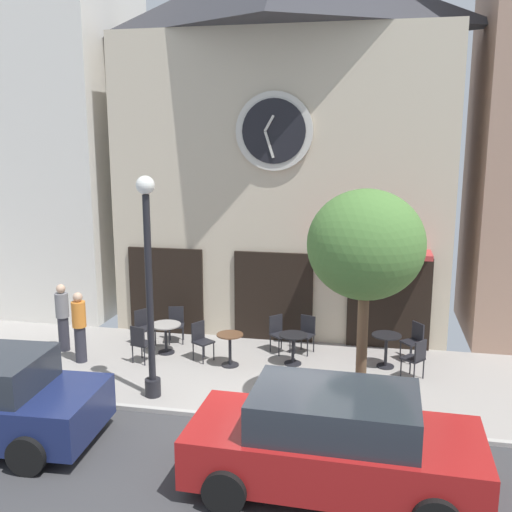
{
  "coord_description": "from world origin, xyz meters",
  "views": [
    {
      "loc": [
        1.48,
        -9.83,
        5.21
      ],
      "look_at": [
        -0.98,
        2.26,
        2.66
      ],
      "focal_mm": 41.38,
      "sensor_mm": 36.0,
      "label": 1
    }
  ],
  "objects_px": {
    "cafe_chair_outer": "(306,331)",
    "pedestrian_grey": "(63,316)",
    "parked_car_red": "(334,442)",
    "cafe_chair_left_end": "(140,341)",
    "cafe_chair_facing_wall": "(176,322)",
    "cafe_chair_corner": "(201,338)",
    "cafe_chair_right_end": "(278,331)",
    "cafe_table_center_right": "(293,344)",
    "cafe_chair_under_awning": "(144,325)",
    "cafe_table_near_curb": "(386,345)",
    "cafe_chair_by_entrance": "(416,356)",
    "cafe_table_leftmost": "(230,345)",
    "street_lamp": "(149,288)",
    "cafe_chair_curbside": "(414,339)",
    "pedestrian_orange": "(79,326)",
    "street_tree": "(366,246)",
    "cafe_table_center": "(166,332)"
  },
  "relations": [
    {
      "from": "cafe_chair_outer",
      "to": "pedestrian_grey",
      "type": "height_order",
      "value": "pedestrian_grey"
    },
    {
      "from": "parked_car_red",
      "to": "cafe_chair_left_end",
      "type": "bearing_deg",
      "value": 139.09
    },
    {
      "from": "cafe_chair_facing_wall",
      "to": "pedestrian_grey",
      "type": "xyz_separation_m",
      "value": [
        -2.5,
        -1.14,
        0.33
      ]
    },
    {
      "from": "cafe_chair_corner",
      "to": "cafe_chair_right_end",
      "type": "bearing_deg",
      "value": 27.29
    },
    {
      "from": "cafe_table_center_right",
      "to": "cafe_chair_under_awning",
      "type": "distance_m",
      "value": 3.89
    },
    {
      "from": "cafe_chair_corner",
      "to": "parked_car_red",
      "type": "relative_size",
      "value": 0.21
    },
    {
      "from": "cafe_table_near_curb",
      "to": "cafe_chair_by_entrance",
      "type": "bearing_deg",
      "value": -43.32
    },
    {
      "from": "cafe_table_leftmost",
      "to": "cafe_chair_by_entrance",
      "type": "distance_m",
      "value": 4.12
    },
    {
      "from": "cafe_chair_facing_wall",
      "to": "cafe_chair_outer",
      "type": "xyz_separation_m",
      "value": [
        3.34,
        -0.08,
        0.0
      ]
    },
    {
      "from": "cafe_table_near_curb",
      "to": "street_lamp",
      "type": "bearing_deg",
      "value": -151.78
    },
    {
      "from": "street_lamp",
      "to": "cafe_chair_curbside",
      "type": "relative_size",
      "value": 4.94
    },
    {
      "from": "pedestrian_orange",
      "to": "cafe_chair_right_end",
      "type": "bearing_deg",
      "value": 19.49
    },
    {
      "from": "pedestrian_grey",
      "to": "street_tree",
      "type": "bearing_deg",
      "value": -16.13
    },
    {
      "from": "cafe_table_leftmost",
      "to": "cafe_chair_corner",
      "type": "relative_size",
      "value": 0.84
    },
    {
      "from": "cafe_table_center_right",
      "to": "parked_car_red",
      "type": "height_order",
      "value": "parked_car_red"
    },
    {
      "from": "cafe_table_center",
      "to": "cafe_chair_curbside",
      "type": "xyz_separation_m",
      "value": [
        5.86,
        0.72,
        0.0
      ]
    },
    {
      "from": "cafe_chair_left_end",
      "to": "pedestrian_grey",
      "type": "bearing_deg",
      "value": 169.22
    },
    {
      "from": "cafe_table_center",
      "to": "cafe_chair_facing_wall",
      "type": "bearing_deg",
      "value": 91.53
    },
    {
      "from": "cafe_table_center_right",
      "to": "cafe_chair_under_awning",
      "type": "height_order",
      "value": "cafe_chair_under_awning"
    },
    {
      "from": "cafe_table_near_curb",
      "to": "pedestrian_grey",
      "type": "height_order",
      "value": "pedestrian_grey"
    },
    {
      "from": "cafe_table_center",
      "to": "cafe_chair_under_awning",
      "type": "xyz_separation_m",
      "value": [
        -0.75,
        0.44,
        0.0
      ]
    },
    {
      "from": "street_lamp",
      "to": "cafe_table_near_curb",
      "type": "height_order",
      "value": "street_lamp"
    },
    {
      "from": "street_lamp",
      "to": "cafe_chair_under_awning",
      "type": "relative_size",
      "value": 4.94
    },
    {
      "from": "cafe_chair_corner",
      "to": "pedestrian_orange",
      "type": "relative_size",
      "value": 0.54
    },
    {
      "from": "cafe_table_center_right",
      "to": "cafe_chair_curbside",
      "type": "height_order",
      "value": "cafe_chair_curbside"
    },
    {
      "from": "cafe_table_near_curb",
      "to": "cafe_chair_by_entrance",
      "type": "height_order",
      "value": "cafe_chair_by_entrance"
    },
    {
      "from": "cafe_table_center",
      "to": "cafe_chair_under_awning",
      "type": "height_order",
      "value": "cafe_chair_under_awning"
    },
    {
      "from": "cafe_chair_corner",
      "to": "pedestrian_grey",
      "type": "distance_m",
      "value": 3.49
    },
    {
      "from": "street_lamp",
      "to": "cafe_chair_curbside",
      "type": "distance_m",
      "value": 6.35
    },
    {
      "from": "parked_car_red",
      "to": "cafe_chair_outer",
      "type": "bearing_deg",
      "value": 100.8
    },
    {
      "from": "cafe_chair_left_end",
      "to": "pedestrian_grey",
      "type": "distance_m",
      "value": 2.23
    },
    {
      "from": "pedestrian_orange",
      "to": "cafe_chair_curbside",
      "type": "bearing_deg",
      "value": 12.18
    },
    {
      "from": "cafe_table_leftmost",
      "to": "cafe_chair_corner",
      "type": "height_order",
      "value": "cafe_chair_corner"
    },
    {
      "from": "cafe_chair_curbside",
      "to": "pedestrian_orange",
      "type": "distance_m",
      "value": 7.8
    },
    {
      "from": "cafe_table_center_right",
      "to": "cafe_chair_right_end",
      "type": "xyz_separation_m",
      "value": [
        -0.47,
        0.73,
        0.04
      ]
    },
    {
      "from": "cafe_chair_by_entrance",
      "to": "pedestrian_grey",
      "type": "relative_size",
      "value": 0.54
    },
    {
      "from": "cafe_table_near_curb",
      "to": "street_tree",
      "type": "bearing_deg",
      "value": -101.2
    },
    {
      "from": "cafe_table_near_curb",
      "to": "cafe_chair_curbside",
      "type": "relative_size",
      "value": 0.86
    },
    {
      "from": "cafe_chair_facing_wall",
      "to": "parked_car_red",
      "type": "xyz_separation_m",
      "value": [
        4.4,
        -5.65,
        0.23
      ]
    },
    {
      "from": "cafe_table_near_curb",
      "to": "cafe_chair_under_awning",
      "type": "distance_m",
      "value": 5.96
    },
    {
      "from": "cafe_chair_facing_wall",
      "to": "cafe_chair_right_end",
      "type": "bearing_deg",
      "value": -4.05
    },
    {
      "from": "cafe_chair_outer",
      "to": "cafe_chair_by_entrance",
      "type": "distance_m",
      "value": 2.78
    },
    {
      "from": "pedestrian_grey",
      "to": "cafe_chair_right_end",
      "type": "bearing_deg",
      "value": 10.46
    },
    {
      "from": "cafe_chair_right_end",
      "to": "cafe_chair_corner",
      "type": "bearing_deg",
      "value": -152.71
    },
    {
      "from": "pedestrian_orange",
      "to": "cafe_table_near_curb",
      "type": "bearing_deg",
      "value": 8.82
    },
    {
      "from": "street_lamp",
      "to": "pedestrian_grey",
      "type": "bearing_deg",
      "value": 146.84
    },
    {
      "from": "cafe_chair_outer",
      "to": "pedestrian_grey",
      "type": "bearing_deg",
      "value": -169.71
    },
    {
      "from": "pedestrian_orange",
      "to": "parked_car_red",
      "type": "height_order",
      "value": "pedestrian_orange"
    },
    {
      "from": "cafe_table_leftmost",
      "to": "parked_car_red",
      "type": "relative_size",
      "value": 0.17
    },
    {
      "from": "cafe_chair_facing_wall",
      "to": "cafe_chair_corner",
      "type": "bearing_deg",
      "value": -47.4
    }
  ]
}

